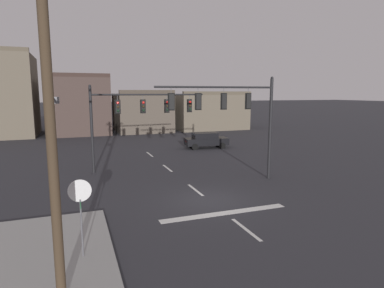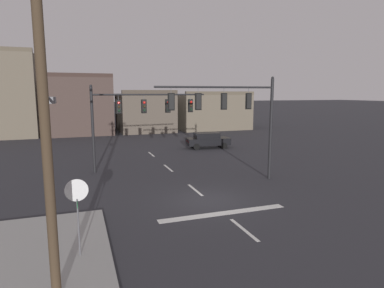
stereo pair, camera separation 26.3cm
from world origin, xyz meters
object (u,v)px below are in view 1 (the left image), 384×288
object	(u,v)px
signal_mast_near_side	(233,109)
stop_sign	(80,200)
utility_pole	(50,114)
car_lot_nearside	(206,140)
signal_mast_far_side	(135,112)

from	to	relation	value
signal_mast_near_side	stop_sign	xyz separation A→B (m)	(-9.34, -7.28, -2.50)
signal_mast_near_side	utility_pole	distance (m)	13.69
signal_mast_near_side	car_lot_nearside	size ratio (longest dim) A/B	1.69
stop_sign	utility_pole	distance (m)	3.70
signal_mast_near_side	utility_pole	size ratio (longest dim) A/B	0.81
stop_sign	car_lot_nearside	bearing A→B (deg)	57.25
signal_mast_near_side	utility_pole	bearing A→B (deg)	-136.79
signal_mast_far_side	car_lot_nearside	xyz separation A→B (m)	(8.53, 7.00, -3.45)
signal_mast_far_side	utility_pole	distance (m)	15.71
stop_sign	utility_pole	size ratio (longest dim) A/B	0.30
car_lot_nearside	utility_pole	size ratio (longest dim) A/B	0.48
signal_mast_near_side	car_lot_nearside	bearing A→B (deg)	74.79
signal_mast_near_side	signal_mast_far_side	size ratio (longest dim) A/B	0.90
signal_mast_near_side	signal_mast_far_side	distance (m)	7.56
signal_mast_far_side	stop_sign	xyz separation A→B (m)	(-4.22, -12.83, -2.16)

